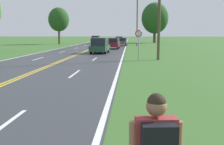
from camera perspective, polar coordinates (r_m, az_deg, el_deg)
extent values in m
cube|color=white|center=(7.33, -21.56, -10.32)|extent=(0.12, 3.00, 0.00)
cube|color=white|center=(15.74, -7.60, -0.24)|extent=(0.12, 3.00, 0.00)
cube|color=white|center=(24.57, -3.54, 2.75)|extent=(0.12, 3.00, 0.00)
cube|color=white|center=(33.49, -1.62, 4.15)|extent=(0.12, 3.00, 0.00)
cube|color=white|center=(42.45, -0.51, 4.96)|extent=(0.12, 3.00, 0.00)
cube|color=white|center=(51.42, 0.21, 5.49)|extent=(0.12, 3.00, 0.00)
cube|color=white|center=(60.40, 0.72, 5.86)|extent=(0.12, 3.00, 0.00)
cube|color=white|center=(69.38, 1.10, 6.13)|extent=(0.12, 3.00, 0.00)
cube|color=white|center=(78.37, 1.39, 6.34)|extent=(0.12, 3.00, 0.00)
cube|color=white|center=(87.36, 1.62, 6.51)|extent=(0.12, 3.00, 0.00)
cube|color=white|center=(96.35, 1.81, 6.64)|extent=(0.12, 3.00, 0.00)
cube|color=white|center=(105.35, 1.97, 6.76)|extent=(0.12, 3.00, 0.00)
cube|color=white|center=(25.69, -14.79, 2.73)|extent=(0.12, 3.00, 0.00)
cube|color=white|center=(34.32, -10.07, 4.13)|extent=(0.12, 3.00, 0.00)
cube|color=white|center=(43.10, -7.25, 4.94)|extent=(0.12, 3.00, 0.00)
cube|color=white|center=(51.96, -5.38, 5.48)|extent=(0.12, 3.00, 0.00)
cube|color=white|center=(60.86, -4.06, 5.85)|extent=(0.12, 3.00, 0.00)
cube|color=white|center=(69.78, -3.07, 6.13)|extent=(0.12, 3.00, 0.00)
cube|color=white|center=(78.73, -2.30, 6.34)|extent=(0.12, 3.00, 0.00)
cube|color=white|center=(87.68, -1.70, 6.51)|extent=(0.12, 3.00, 0.00)
cube|color=white|center=(96.64, -1.20, 6.65)|extent=(0.12, 3.00, 0.00)
cube|color=white|center=(105.61, -0.79, 6.76)|extent=(0.12, 3.00, 0.00)
cube|color=#993333|center=(3.05, 8.86, -14.37)|extent=(0.44, 0.22, 0.60)
sphere|color=#936647|center=(2.91, 9.03, -6.79)|extent=(0.21, 0.21, 0.21)
sphere|color=#2D2319|center=(2.90, 9.05, -6.07)|extent=(0.20, 0.20, 0.20)
cylinder|color=gray|center=(23.64, 5.38, 5.51)|extent=(0.07, 0.07, 2.48)
cylinder|color=white|center=(23.60, 5.42, 7.91)|extent=(0.60, 0.02, 0.60)
torus|color=red|center=(23.59, 5.42, 7.91)|extent=(0.55, 0.07, 0.55)
cube|color=white|center=(23.61, 5.40, 6.57)|extent=(0.44, 0.02, 0.44)
cylinder|color=brown|center=(24.31, 9.63, 14.36)|extent=(0.24, 0.24, 9.99)
cylinder|color=brown|center=(51.10, 5.14, 10.66)|extent=(0.24, 0.24, 9.34)
cylinder|color=brown|center=(59.62, -10.69, 7.24)|extent=(0.42, 0.42, 3.25)
ellipsoid|color=#234C1E|center=(59.68, -10.78, 10.54)|extent=(4.24, 4.24, 4.88)
cylinder|color=#473828|center=(67.52, 8.64, 7.30)|extent=(0.62, 0.62, 3.12)
ellipsoid|color=#234C1E|center=(67.61, 8.71, 10.87)|extent=(6.25, 6.25, 7.19)
cylinder|color=black|center=(30.49, -1.34, 4.36)|extent=(0.23, 0.65, 0.64)
cylinder|color=black|center=(30.75, -4.31, 4.37)|extent=(0.23, 0.65, 0.64)
cylinder|color=black|center=(33.11, -0.73, 4.64)|extent=(0.23, 0.65, 0.64)
cylinder|color=black|center=(33.34, -3.47, 4.65)|extent=(0.23, 0.65, 0.64)
cube|color=#1E472D|center=(31.90, -2.45, 4.99)|extent=(2.00, 4.34, 0.60)
cube|color=#1E232D|center=(31.87, -2.46, 6.30)|extent=(1.73, 3.05, 0.85)
cylinder|color=black|center=(39.37, 1.16, 5.26)|extent=(0.23, 0.77, 0.77)
cylinder|color=black|center=(39.53, -1.03, 5.27)|extent=(0.23, 0.77, 0.77)
cylinder|color=black|center=(42.06, 1.47, 5.43)|extent=(0.23, 0.77, 0.77)
cylinder|color=black|center=(42.21, -0.58, 5.45)|extent=(0.23, 0.77, 0.77)
cube|color=maroon|center=(40.77, 0.26, 5.75)|extent=(1.89, 4.42, 0.63)
cube|color=#1E232D|center=(40.75, 0.26, 6.61)|extent=(1.63, 3.11, 0.60)
cylinder|color=black|center=(49.29, 2.81, 5.77)|extent=(0.23, 0.72, 0.71)
cylinder|color=black|center=(49.41, 0.81, 5.78)|extent=(0.23, 0.72, 0.71)
cylinder|color=black|center=(51.87, 2.96, 5.88)|extent=(0.23, 0.72, 0.71)
cylinder|color=black|center=(51.98, 1.06, 5.89)|extent=(0.23, 0.72, 0.71)
cube|color=#47474C|center=(50.62, 1.91, 6.12)|extent=(2.08, 4.23, 0.59)
cube|color=#1E232D|center=(50.77, 1.93, 6.76)|extent=(1.78, 2.35, 0.54)
cylinder|color=black|center=(63.04, -3.79, 6.22)|extent=(0.20, 0.67, 0.67)
cylinder|color=black|center=(62.86, -2.40, 6.22)|extent=(0.20, 0.67, 0.67)
cylinder|color=black|center=(60.20, -4.14, 6.13)|extent=(0.20, 0.67, 0.67)
cylinder|color=black|center=(60.02, -2.68, 6.14)|extent=(0.20, 0.67, 0.67)
cube|color=white|center=(61.52, -3.25, 6.51)|extent=(1.75, 4.62, 0.79)
cube|color=#1E232D|center=(61.50, -3.26, 7.18)|extent=(1.53, 3.23, 0.64)
cylinder|color=black|center=(70.02, 2.14, 6.39)|extent=(0.20, 0.62, 0.62)
cylinder|color=black|center=(70.08, 0.71, 6.39)|extent=(0.20, 0.62, 0.62)
cylinder|color=black|center=(72.46, 2.18, 6.44)|extent=(0.20, 0.62, 0.62)
cylinder|color=black|center=(72.51, 0.80, 6.45)|extent=(0.20, 0.62, 0.62)
cube|color=#A81E1E|center=(71.26, 1.46, 6.61)|extent=(1.95, 3.93, 0.55)
cube|color=#1E232D|center=(71.25, 1.46, 7.09)|extent=(1.72, 2.75, 0.62)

